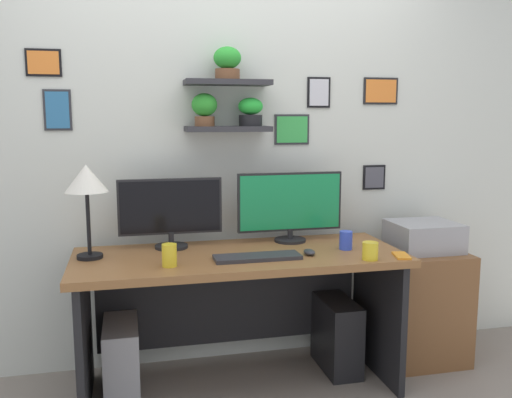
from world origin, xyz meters
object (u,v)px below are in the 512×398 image
at_px(desk_lamp, 86,183).
at_px(cell_phone, 401,256).
at_px(keyboard, 257,257).
at_px(printer, 424,236).
at_px(pen_cup, 346,240).
at_px(water_cup, 169,255).
at_px(desk, 238,288).
at_px(monitor_left, 170,211).
at_px(monitor_right, 290,205).
at_px(computer_tower_left, 122,359).
at_px(coffee_mug, 370,251).
at_px(computer_tower_right, 337,334).
at_px(computer_mouse, 309,252).
at_px(drawer_cabinet, 420,303).

distance_m(desk_lamp, cell_phone, 1.64).
xyz_separation_m(keyboard, printer, (1.09, 0.27, -0.01)).
distance_m(pen_cup, water_cup, 0.97).
bearing_deg(desk, printer, 4.35).
relative_size(monitor_left, desk_lamp, 1.18).
relative_size(monitor_right, keyboard, 1.39).
distance_m(pen_cup, computer_tower_left, 1.35).
xyz_separation_m(coffee_mug, computer_tower_right, (-0.02, 0.37, -0.59)).
xyz_separation_m(coffee_mug, pen_cup, (-0.04, 0.23, 0.01)).
relative_size(computer_mouse, printer, 0.24).
bearing_deg(computer_tower_left, desk, -1.87).
bearing_deg(computer_tower_right, coffee_mug, -86.60).
xyz_separation_m(computer_mouse, pen_cup, (0.23, 0.07, 0.04)).
bearing_deg(keyboard, printer, 14.06).
relative_size(cell_phone, drawer_cabinet, 0.21).
bearing_deg(coffee_mug, cell_phone, 5.90).
height_order(desk, computer_mouse, computer_mouse).
bearing_deg(computer_mouse, drawer_cabinet, 17.46).
distance_m(computer_mouse, printer, 0.84).
bearing_deg(printer, monitor_left, 177.19).
bearing_deg(monitor_left, monitor_right, 0.01).
distance_m(monitor_left, water_cup, 0.41).
relative_size(cell_phone, coffee_mug, 1.56).
bearing_deg(computer_tower_left, pen_cup, -5.50).
bearing_deg(drawer_cabinet, desk_lamp, -178.12).
bearing_deg(printer, pen_cup, -162.31).
bearing_deg(printer, computer_mouse, -162.54).
relative_size(desk, pen_cup, 17.23).
bearing_deg(water_cup, coffee_mug, -5.96).
xyz_separation_m(monitor_right, computer_tower_left, (-0.96, -0.14, -0.77)).
relative_size(monitor_right, pen_cup, 6.11).
distance_m(monitor_right, printer, 0.84).
distance_m(keyboard, drawer_cabinet, 1.20).
distance_m(cell_phone, printer, 0.53).
bearing_deg(computer_tower_right, desk, -175.92).
bearing_deg(printer, desk_lamp, -178.12).
relative_size(monitor_left, coffee_mug, 6.25).
xyz_separation_m(drawer_cabinet, printer, (0.00, 0.00, 0.42)).
distance_m(desk_lamp, pen_cup, 1.39).
xyz_separation_m(monitor_right, water_cup, (-0.72, -0.38, -0.16)).
distance_m(computer_tower_left, computer_tower_right, 1.22).
bearing_deg(computer_tower_right, drawer_cabinet, 4.63).
height_order(desk, keyboard, keyboard).
bearing_deg(water_cup, computer_tower_left, 135.54).
height_order(monitor_right, printer, monitor_right).
relative_size(desk_lamp, printer, 1.26).
distance_m(coffee_mug, printer, 0.68).
xyz_separation_m(water_cup, drawer_cabinet, (1.53, 0.31, -0.47)).
relative_size(computer_mouse, computer_tower_right, 0.22).
height_order(water_cup, printer, water_cup).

